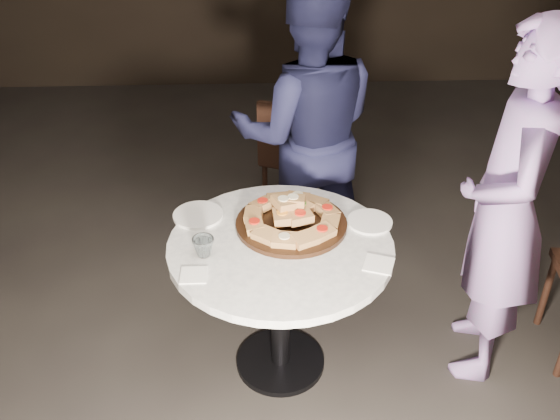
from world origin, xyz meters
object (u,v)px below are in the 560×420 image
(chair_far, at_px, (294,152))
(diner_teal, at_px, (506,211))
(focaccia_pile, at_px, (291,215))
(water_glass, at_px, (203,247))
(diner_navy, at_px, (307,133))
(serving_board, at_px, (291,224))
(table, at_px, (280,268))

(chair_far, xyz_separation_m, diner_teal, (0.80, -1.24, 0.35))
(focaccia_pile, height_order, water_glass, focaccia_pile)
(diner_navy, bearing_deg, focaccia_pile, 80.74)
(diner_navy, xyz_separation_m, diner_teal, (0.77, -0.77, 0.00))
(focaccia_pile, relative_size, water_glass, 4.85)
(serving_board, height_order, chair_far, chair_far)
(focaccia_pile, distance_m, diner_teal, 0.89)
(serving_board, bearing_deg, focaccia_pile, 116.70)
(focaccia_pile, xyz_separation_m, water_glass, (-0.36, -0.20, -0.01))
(water_glass, relative_size, chair_far, 0.11)
(water_glass, bearing_deg, chair_far, 71.53)
(diner_navy, bearing_deg, diner_teal, 135.30)
(focaccia_pile, bearing_deg, diner_teal, -6.30)
(focaccia_pile, xyz_separation_m, chair_far, (0.09, 1.14, -0.29))
(serving_board, relative_size, diner_teal, 0.29)
(serving_board, bearing_deg, table, -112.78)
(table, xyz_separation_m, diner_navy, (0.17, 0.80, 0.24))
(water_glass, bearing_deg, serving_board, 28.05)
(focaccia_pile, relative_size, diner_teal, 0.26)
(water_glass, height_order, diner_navy, diner_navy)
(serving_board, height_order, water_glass, water_glass)
(focaccia_pile, height_order, diner_teal, diner_teal)
(focaccia_pile, bearing_deg, water_glass, -151.50)
(water_glass, height_order, chair_far, chair_far)
(table, bearing_deg, diner_teal, 1.75)
(water_glass, distance_m, chair_far, 1.44)
(serving_board, relative_size, diner_navy, 0.29)
(table, height_order, chair_far, chair_far)
(table, xyz_separation_m, water_glass, (-0.31, -0.07, 0.17))
(table, height_order, focaccia_pile, focaccia_pile)
(water_glass, relative_size, diner_teal, 0.05)
(chair_far, height_order, diner_teal, diner_teal)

